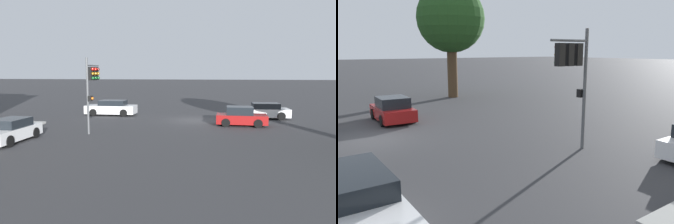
{
  "view_description": "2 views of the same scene",
  "coord_description": "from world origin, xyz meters",
  "views": [
    {
      "loc": [
        -1.6,
        27.86,
        4.16
      ],
      "look_at": [
        1.79,
        3.7,
        1.16
      ],
      "focal_mm": 35.0,
      "sensor_mm": 36.0,
      "label": 1
    },
    {
      "loc": [
        15.94,
        -3.49,
        4.21
      ],
      "look_at": [
        2.78,
        5.88,
        1.15
      ],
      "focal_mm": 35.0,
      "sensor_mm": 36.0,
      "label": 2
    }
  ],
  "objects": [
    {
      "name": "ground_plane",
      "position": [
        0.0,
        0.0,
        0.0
      ],
      "size": [
        300.0,
        300.0,
        0.0
      ],
      "primitive_type": "plane",
      "color": "#333335"
    },
    {
      "name": "street_tree",
      "position": [
        -11.0,
        9.77,
        6.89
      ],
      "size": [
        5.96,
        5.96,
        9.94
      ],
      "color": "#4C3823",
      "rests_on": "ground_plane"
    },
    {
      "name": "traffic_signal",
      "position": [
        6.61,
        6.49,
        3.62
      ],
      "size": [
        0.55,
        2.11,
        5.09
      ],
      "rotation": [
        0.0,
        0.0,
        3.1
      ],
      "color": "#515456",
      "rests_on": "ground_plane"
    },
    {
      "name": "crossing_car_1",
      "position": [
        -3.72,
        2.16,
        0.69
      ],
      "size": [
        3.91,
        2.09,
        1.48
      ],
      "rotation": [
        0.0,
        0.0,
        3.1
      ],
      "color": "maroon",
      "rests_on": "ground_plane"
    },
    {
      "name": "crossing_car_2",
      "position": [
        8.12,
        -2.32,
        0.7
      ],
      "size": [
        4.76,
        2.02,
        1.45
      ],
      "rotation": [
        0.0,
        0.0,
        0.01
      ],
      "color": "silver",
      "rests_on": "ground_plane"
    }
  ]
}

